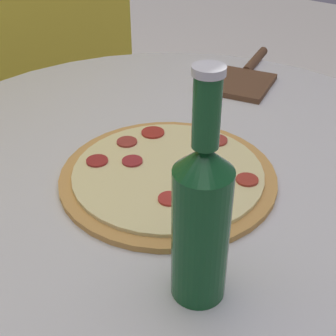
% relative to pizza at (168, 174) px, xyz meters
% --- Properties ---
extents(table, '(1.03, 1.03, 0.74)m').
position_rel_pizza_xyz_m(table, '(0.05, 0.03, -0.19)').
color(table, silver).
rests_on(table, ground_plane).
extents(pizza, '(0.35, 0.35, 0.02)m').
position_rel_pizza_xyz_m(pizza, '(0.00, 0.00, 0.00)').
color(pizza, '#C68E47').
rests_on(pizza, table).
extents(beer_bottle, '(0.06, 0.06, 0.28)m').
position_rel_pizza_xyz_m(beer_bottle, '(-0.16, -0.17, 0.10)').
color(beer_bottle, '#144C23').
rests_on(beer_bottle, table).
extents(pizza_paddle, '(0.31, 0.18, 0.02)m').
position_rel_pizza_xyz_m(pizza_paddle, '(0.41, 0.11, -0.00)').
color(pizza_paddle, brown).
rests_on(pizza_paddle, table).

